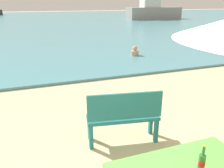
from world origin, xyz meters
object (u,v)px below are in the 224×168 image
at_px(beer_bottle_amber, 202,161).
at_px(boat_ferry, 153,12).
at_px(swimmer_person, 135,52).
at_px(bench_teal_center, 124,114).
at_px(boat_barge, 157,9).

bearing_deg(beer_bottle_amber, boat_ferry, 61.22).
height_order(beer_bottle_amber, swimmer_person, beer_bottle_amber).
bearing_deg(bench_teal_center, boat_ferry, 59.42).
relative_size(swimmer_person, boat_barge, 0.08).
xyz_separation_m(beer_bottle_amber, boat_barge, (25.55, 44.20, -0.13)).
xyz_separation_m(swimmer_person, boat_barge, (22.72, 36.81, 0.49)).
relative_size(beer_bottle_amber, boat_ferry, 0.04).
bearing_deg(boat_ferry, swimmer_person, -121.61).
distance_m(bench_teal_center, boat_barge, 49.66).
distance_m(swimmer_person, boat_ferry, 21.99).
xyz_separation_m(bench_teal_center, boat_barge, (25.64, 42.53, 0.18)).
bearing_deg(bench_teal_center, beer_bottle_amber, -86.72).
bearing_deg(swimmer_person, bench_teal_center, -117.04).
distance_m(beer_bottle_amber, swimmer_person, 7.94).
distance_m(boat_barge, boat_ferry, 21.28).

